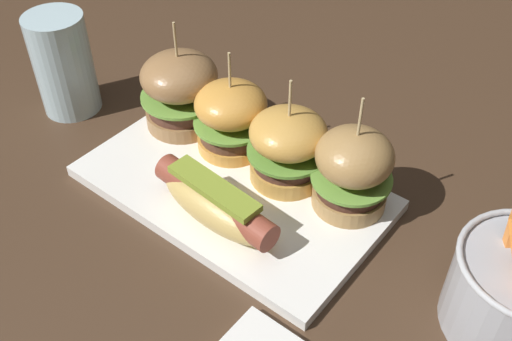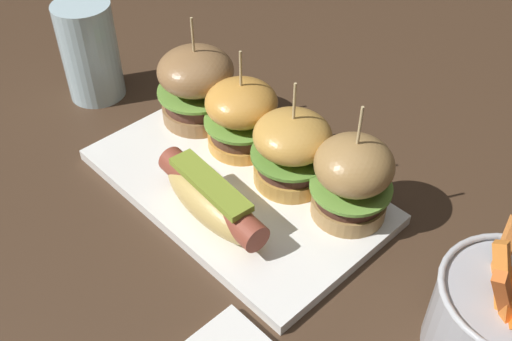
# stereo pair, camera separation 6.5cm
# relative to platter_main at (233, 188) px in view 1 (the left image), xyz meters

# --- Properties ---
(ground_plane) EXTENTS (3.00, 3.00, 0.00)m
(ground_plane) POSITION_rel_platter_main_xyz_m (0.00, 0.00, -0.01)
(ground_plane) COLOR #422D1E
(platter_main) EXTENTS (0.35, 0.21, 0.01)m
(platter_main) POSITION_rel_platter_main_xyz_m (0.00, 0.00, 0.00)
(platter_main) COLOR white
(platter_main) RESTS_ON ground
(hot_dog) EXTENTS (0.16, 0.06, 0.05)m
(hot_dog) POSITION_rel_platter_main_xyz_m (0.02, -0.06, 0.03)
(hot_dog) COLOR tan
(hot_dog) RESTS_ON platter_main
(slider_far_left) EXTENTS (0.10, 0.10, 0.14)m
(slider_far_left) POSITION_rel_platter_main_xyz_m (-0.13, 0.05, 0.06)
(slider_far_left) COLOR olive
(slider_far_left) RESTS_ON platter_main
(slider_center_left) EXTENTS (0.09, 0.09, 0.13)m
(slider_center_left) POSITION_rel_platter_main_xyz_m (-0.04, 0.05, 0.05)
(slider_center_left) COLOR gold
(slider_center_left) RESTS_ON platter_main
(slider_center_right) EXTENTS (0.09, 0.09, 0.13)m
(slider_center_right) POSITION_rel_platter_main_xyz_m (0.04, 0.05, 0.05)
(slider_center_right) COLOR gold
(slider_center_right) RESTS_ON platter_main
(slider_far_right) EXTENTS (0.09, 0.09, 0.14)m
(slider_far_right) POSITION_rel_platter_main_xyz_m (0.12, 0.06, 0.06)
(slider_far_right) COLOR #A47C48
(slider_far_right) RESTS_ON platter_main
(water_glass) EXTENTS (0.08, 0.08, 0.14)m
(water_glass) POSITION_rel_platter_main_xyz_m (-0.29, -0.01, 0.06)
(water_glass) COLOR silver
(water_glass) RESTS_ON ground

